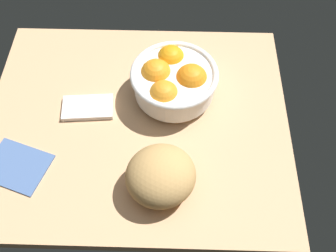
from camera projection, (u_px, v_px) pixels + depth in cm
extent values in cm
cube|color=tan|center=(138.00, 123.00, 101.87)|extent=(77.98, 65.64, 3.00)
cylinder|color=white|center=(174.00, 93.00, 104.30)|extent=(8.23, 8.23, 1.83)
cylinder|color=white|center=(174.00, 82.00, 100.74)|extent=(20.93, 20.93, 6.70)
torus|color=white|center=(174.00, 74.00, 97.93)|extent=(22.53, 22.53, 1.60)
sphere|color=orange|center=(156.00, 75.00, 99.83)|extent=(8.29, 8.29, 8.29)
sphere|color=orange|center=(191.00, 80.00, 98.80)|extent=(8.47, 8.47, 8.47)
sphere|color=orange|center=(164.00, 95.00, 96.27)|extent=(7.73, 7.73, 7.73)
sphere|color=orange|center=(171.00, 59.00, 102.86)|extent=(7.66, 7.66, 7.66)
ellipsoid|color=tan|center=(161.00, 176.00, 85.85)|extent=(20.62, 20.33, 10.85)
cube|color=silver|center=(88.00, 107.00, 101.91)|extent=(13.75, 8.59, 1.35)
cube|color=#476397|center=(17.00, 166.00, 92.82)|extent=(17.41, 15.53, 0.82)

